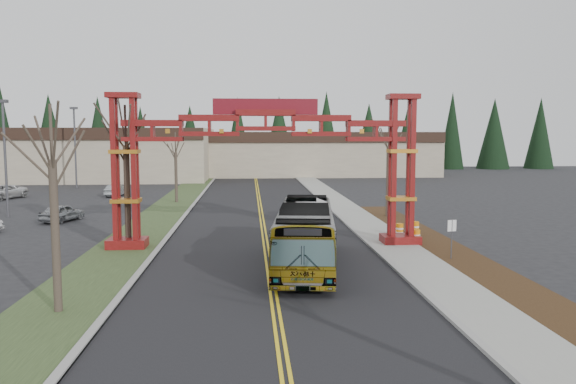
{
  "coord_description": "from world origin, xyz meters",
  "views": [
    {
      "loc": [
        -0.95,
        -14.43,
        6.53
      ],
      "look_at": [
        1.14,
        15.76,
        3.45
      ],
      "focal_mm": 35.0,
      "sensor_mm": 36.0,
      "label": 1
    }
  ],
  "objects": [
    {
      "name": "barrel_mid",
      "position": [
        8.63,
        20.46,
        0.44
      ],
      "size": [
        0.48,
        0.48,
        0.89
      ],
      "color": "orange",
      "rests_on": "ground"
    },
    {
      "name": "barrel_north",
      "position": [
        9.77,
        20.89,
        0.47
      ],
      "size": [
        0.5,
        0.5,
        0.93
      ],
      "color": "orange",
      "rests_on": "ground"
    },
    {
      "name": "bare_tree_median_far",
      "position": [
        -8.0,
        40.05,
        4.85
      ],
      "size": [
        2.93,
        2.93,
        6.81
      ],
      "color": "#382D26",
      "rests_on": "ground"
    },
    {
      "name": "parked_car_far_b",
      "position": [
        -26.16,
        44.47,
        0.72
      ],
      "size": [
        3.96,
        5.66,
        1.44
      ],
      "primitive_type": "imported",
      "rotation": [
        0.0,
        0.0,
        -0.34
      ],
      "color": "silver",
      "rests_on": "ground"
    },
    {
      "name": "light_pole_far",
      "position": [
        -22.29,
        56.26,
        5.75
      ],
      "size": [
        0.86,
        0.43,
        9.94
      ],
      "color": "#3F3F44",
      "rests_on": "ground"
    },
    {
      "name": "curb_right",
      "position": [
        6.15,
        25.0,
        0.07
      ],
      "size": [
        0.3,
        110.0,
        0.15
      ],
      "primitive_type": "cube",
      "color": "#979692",
      "rests_on": "ground"
    },
    {
      "name": "grass_median",
      "position": [
        -8.0,
        25.0,
        0.04
      ],
      "size": [
        4.0,
        110.0,
        0.08
      ],
      "primitive_type": "cube",
      "color": "#2D4120",
      "rests_on": "ground"
    },
    {
      "name": "bare_tree_median_near",
      "position": [
        -8.0,
        6.2,
        5.6
      ],
      "size": [
        3.02,
        3.02,
        7.63
      ],
      "color": "#382D26",
      "rests_on": "ground"
    },
    {
      "name": "conifer_treeline",
      "position": [
        0.25,
        92.0,
        6.49
      ],
      "size": [
        116.1,
        5.6,
        13.0
      ],
      "color": "black",
      "rests_on": "ground"
    },
    {
      "name": "lane_line_right",
      "position": [
        0.12,
        25.0,
        0.03
      ],
      "size": [
        0.12,
        100.0,
        0.01
      ],
      "primitive_type": "cube",
      "color": "yellow",
      "rests_on": "road"
    },
    {
      "name": "transit_bus",
      "position": [
        1.8,
        12.93,
        1.59
      ],
      "size": [
        4.01,
        11.67,
        3.18
      ],
      "primitive_type": "imported",
      "rotation": [
        0.0,
        0.0,
        -0.12
      ],
      "color": "#B2B4BB",
      "rests_on": "ground"
    },
    {
      "name": "parked_car_far_a",
      "position": [
        -15.25,
        46.4,
        0.62
      ],
      "size": [
        1.64,
        3.88,
        1.25
      ],
      "primitive_type": "imported",
      "rotation": [
        0.0,
        0.0,
        3.06
      ],
      "color": "#A0A5A7",
      "rests_on": "ground"
    },
    {
      "name": "landscape_strip",
      "position": [
        10.2,
        10.0,
        0.06
      ],
      "size": [
        2.6,
        50.0,
        0.12
      ],
      "primitive_type": "cube",
      "color": "#321F10",
      "rests_on": "ground"
    },
    {
      "name": "retail_building_west",
      "position": [
        -30.0,
        71.96,
        3.76
      ],
      "size": [
        46.0,
        22.3,
        7.5
      ],
      "color": "gray",
      "rests_on": "ground"
    },
    {
      "name": "barrel_south",
      "position": [
        8.93,
        17.89,
        0.46
      ],
      "size": [
        0.5,
        0.5,
        0.93
      ],
      "color": "orange",
      "rests_on": "ground"
    },
    {
      "name": "retail_building_east",
      "position": [
        10.0,
        79.95,
        3.51
      ],
      "size": [
        38.0,
        20.3,
        7.0
      ],
      "color": "gray",
      "rests_on": "ground"
    },
    {
      "name": "light_pole_near",
      "position": [
        -20.24,
        31.44,
        5.38
      ],
      "size": [
        0.81,
        0.4,
        9.3
      ],
      "color": "#3F3F44",
      "rests_on": "ground"
    },
    {
      "name": "bare_tree_right_far",
      "position": [
        10.0,
        29.16,
        5.63
      ],
      "size": [
        2.93,
        2.93,
        7.6
      ],
      "color": "#382D26",
      "rests_on": "ground"
    },
    {
      "name": "sidewalk_right",
      "position": [
        7.6,
        25.0,
        0.08
      ],
      "size": [
        2.6,
        110.0,
        0.14
      ],
      "primitive_type": "cube",
      "color": "gray",
      "rests_on": "ground"
    },
    {
      "name": "bare_tree_median_mid",
      "position": [
        -8.0,
        18.36,
        5.9
      ],
      "size": [
        3.5,
        3.5,
        8.24
      ],
      "color": "#382D26",
      "rests_on": "ground"
    },
    {
      "name": "ground",
      "position": [
        0.0,
        0.0,
        0.0
      ],
      "size": [
        200.0,
        200.0,
        0.0
      ],
      "primitive_type": "plane",
      "color": "black",
      "rests_on": "ground"
    },
    {
      "name": "silver_sedan",
      "position": [
        3.75,
        28.35,
        0.77
      ],
      "size": [
        1.78,
        4.72,
        1.54
      ],
      "primitive_type": "imported",
      "rotation": [
        0.0,
        0.0,
        -0.03
      ],
      "color": "#A5A8AD",
      "rests_on": "ground"
    },
    {
      "name": "parked_car_near_a",
      "position": [
        -15.16,
        28.77,
        0.66
      ],
      "size": [
        2.78,
        4.2,
        1.33
      ],
      "primitive_type": "imported",
      "rotation": [
        0.0,
        0.0,
        2.8
      ],
      "color": "#969A9D",
      "rests_on": "ground"
    },
    {
      "name": "lane_line_left",
      "position": [
        -0.12,
        25.0,
        0.03
      ],
      "size": [
        0.12,
        100.0,
        0.01
      ],
      "primitive_type": "cube",
      "color": "yellow",
      "rests_on": "road"
    },
    {
      "name": "curb_left",
      "position": [
        -6.15,
        25.0,
        0.07
      ],
      "size": [
        0.3,
        110.0,
        0.15
      ],
      "primitive_type": "cube",
      "color": "#979692",
      "rests_on": "ground"
    },
    {
      "name": "street_sign",
      "position": [
        9.5,
        13.59,
        1.55
      ],
      "size": [
        0.49,
        0.13,
        2.15
      ],
      "color": "#3F3F44",
      "rests_on": "ground"
    },
    {
      "name": "road",
      "position": [
        0.0,
        25.0,
        0.01
      ],
      "size": [
        12.0,
        110.0,
        0.02
      ],
      "primitive_type": "cube",
      "color": "black",
      "rests_on": "ground"
    },
    {
      "name": "gateway_arch",
      "position": [
        0.0,
        18.0,
        5.98
      ],
      "size": [
        18.2,
        1.6,
        8.9
      ],
      "color": "#5B100C",
      "rests_on": "ground"
    }
  ]
}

